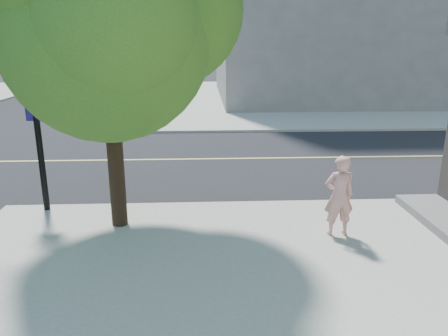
{
  "coord_description": "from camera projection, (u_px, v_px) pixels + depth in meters",
  "views": [
    {
      "loc": [
        3.74,
        -9.95,
        3.86
      ],
      "look_at": [
        4.17,
        -1.11,
        1.3
      ],
      "focal_mm": 34.82,
      "sensor_mm": 36.0,
      "label": 1
    }
  ],
  "objects": [
    {
      "name": "man_on_phone",
      "position": [
        339.0,
        196.0,
        8.58
      ],
      "size": [
        0.62,
        0.42,
        1.65
      ],
      "primitive_type": "imported",
      "rotation": [
        0.0,
        0.0,
        3.19
      ],
      "color": "tan",
      "rests_on": "sidewalk_se"
    },
    {
      "name": "street_tree",
      "position": [
        111.0,
        11.0,
        8.13
      ],
      "size": [
        5.04,
        4.58,
        6.69
      ],
      "rotation": [
        0.0,
        0.0,
        -0.12
      ],
      "color": "black",
      "rests_on": "sidewalk_se"
    },
    {
      "name": "ground",
      "position": [
        49.0,
        209.0,
        10.45
      ],
      "size": [
        140.0,
        140.0,
        0.0
      ],
      "primitive_type": "plane",
      "color": "black",
      "rests_on": "ground"
    },
    {
      "name": "road_ew",
      "position": [
        94.0,
        160.0,
        14.77
      ],
      "size": [
        140.0,
        9.0,
        0.01
      ],
      "primitive_type": "cube",
      "color": "black",
      "rests_on": "ground"
    },
    {
      "name": "sidewalk_ne",
      "position": [
        336.0,
        97.0,
        31.69
      ],
      "size": [
        29.0,
        25.0,
        0.12
      ],
      "primitive_type": "cube",
      "color": "#99988B",
      "rests_on": "ground"
    }
  ]
}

